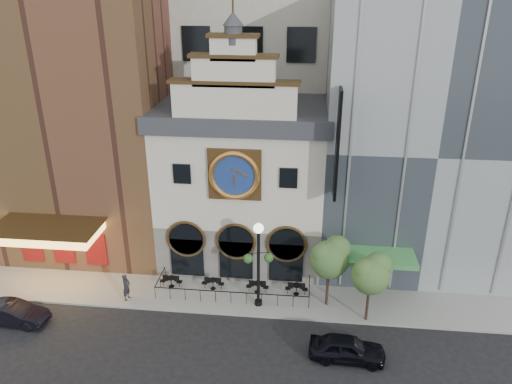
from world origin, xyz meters
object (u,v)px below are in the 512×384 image
object	(u,v)px
car_left	(14,313)
tree_left	(330,257)
lamppost	(258,256)
bistro_0	(171,281)
bistro_3	(296,289)
car_right	(347,348)
bistro_2	(257,287)
bistro_1	(213,283)
tree_right	(371,273)
pedestrian	(126,287)

from	to	relation	value
car_left	tree_left	world-z (taller)	tree_left
lamppost	bistro_0	bearing A→B (deg)	155.70
bistro_3	car_right	distance (m)	6.76
bistro_2	bistro_3	distance (m)	2.75
bistro_1	tree_right	world-z (taller)	tree_right
bistro_3	tree_left	distance (m)	4.01
bistro_2	bistro_3	world-z (taller)	same
bistro_3	lamppost	bearing A→B (deg)	-149.80
lamppost	tree_right	size ratio (longest dim) A/B	1.28
bistro_0	lamppost	xyz separation A→B (m)	(6.45, -1.46, 3.37)
bistro_3	lamppost	world-z (taller)	lamppost
bistro_2	tree_right	world-z (taller)	tree_right
bistro_1	tree_left	world-z (taller)	tree_left
bistro_1	car_left	distance (m)	13.09
pedestrian	tree_left	world-z (taller)	tree_left
bistro_1	tree_left	size ratio (longest dim) A/B	0.31
bistro_2	car_right	world-z (taller)	car_right
car_right	car_left	world-z (taller)	car_right
bistro_0	bistro_3	bearing A→B (deg)	0.08
bistro_2	tree_left	world-z (taller)	tree_left
bistro_0	bistro_3	xyz separation A→B (m)	(8.98, 0.01, 0.00)
lamppost	tree_left	world-z (taller)	lamppost
car_right	bistro_2	bearing A→B (deg)	47.72
bistro_2	car_right	distance (m)	8.38
bistro_1	pedestrian	size ratio (longest dim) A/B	0.82
car_right	lamppost	bearing A→B (deg)	54.55
tree_right	bistro_2	bearing A→B (deg)	163.08
bistro_3	lamppost	size ratio (longest dim) A/B	0.26
bistro_0	lamppost	bearing A→B (deg)	-12.77
pedestrian	tree_left	distance (m)	14.06
car_left	pedestrian	xyz separation A→B (m)	(6.45, 3.10, 0.39)
bistro_0	lamppost	size ratio (longest dim) A/B	0.26
car_left	bistro_3	bearing A→B (deg)	-71.00
bistro_2	pedestrian	xyz separation A→B (m)	(-8.87, -1.76, 0.50)
car_left	pedestrian	world-z (taller)	pedestrian
bistro_1	bistro_3	xyz separation A→B (m)	(5.95, -0.04, 0.00)
bistro_0	car_right	world-z (taller)	car_right
bistro_3	car_left	size ratio (longest dim) A/B	0.36
bistro_0	bistro_3	size ratio (longest dim) A/B	1.00
bistro_2	tree_right	size ratio (longest dim) A/B	0.33
bistro_2	pedestrian	bearing A→B (deg)	-168.76
tree_left	tree_right	distance (m)	2.88
tree_right	car_left	bearing A→B (deg)	-173.46
bistro_3	tree_left	size ratio (longest dim) A/B	0.31
car_right	pedestrian	distance (m)	15.36
lamppost	tree_right	xyz separation A→B (m)	(7.19, -0.81, -0.29)
bistro_0	car_right	xyz separation A→B (m)	(12.13, -5.96, 0.14)
bistro_1	bistro_2	world-z (taller)	same
lamppost	tree_left	xyz separation A→B (m)	(4.66, 0.56, -0.09)
lamppost	tree_right	bearing A→B (deg)	-17.94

